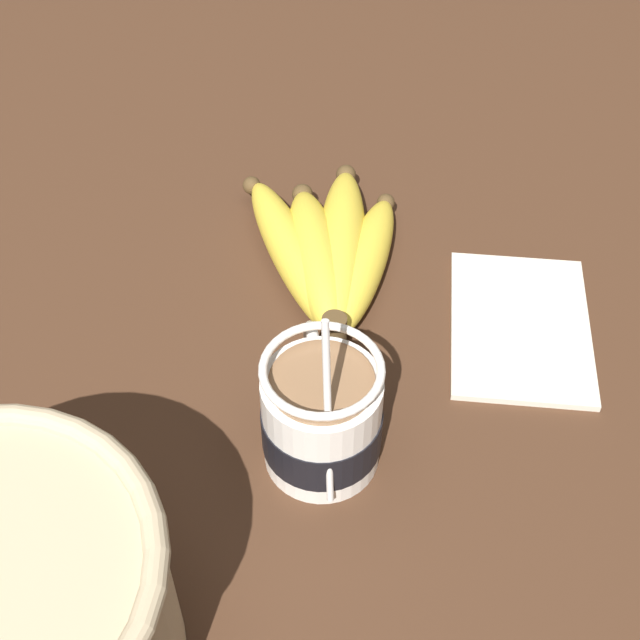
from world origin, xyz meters
TOP-DOWN VIEW (x-y plane):
  - table at (0.00, 0.00)cm, footprint 131.28×131.28cm
  - coffee_mug at (-9.28, 0.08)cm, footprint 12.96×8.60cm
  - banana_bunch at (9.91, -2.81)cm, footprint 23.02×15.74cm
  - napkin at (1.05, -17.98)cm, footprint 18.47×14.81cm

SIDE VIEW (x-z plane):
  - table at x=0.00cm, z-range 0.00..2.90cm
  - napkin at x=1.05cm, z-range 2.90..3.50cm
  - banana_bunch at x=9.91cm, z-range 2.72..7.17cm
  - coffee_mug at x=-9.28cm, z-range -0.79..15.38cm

